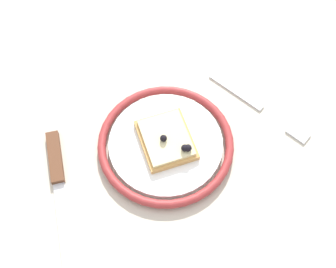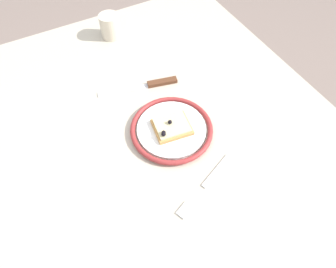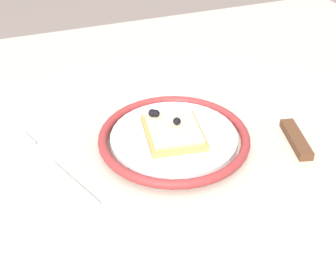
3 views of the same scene
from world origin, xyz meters
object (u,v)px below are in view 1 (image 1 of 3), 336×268
plate (166,144)px  pizza_slice_near (167,139)px  fork (259,107)px  knife (58,176)px  dining_table (155,177)px

plate → pizza_slice_near: bearing=173.1°
pizza_slice_near → fork: size_ratio=0.55×
plate → fork: size_ratio=1.15×
knife → fork: bearing=174.6°
dining_table → knife: (0.15, -0.04, 0.08)m
dining_table → knife: 0.18m
pizza_slice_near → fork: (-0.17, 0.00, -0.02)m
pizza_slice_near → knife: pizza_slice_near is taller
dining_table → fork: bearing=-178.7°
plate → pizza_slice_near: pizza_slice_near is taller
knife → fork: (-0.35, 0.03, -0.00)m
pizza_slice_near → dining_table: bearing=19.2°
dining_table → plate: plate is taller
plate → dining_table: bearing=20.7°
knife → fork: 0.35m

